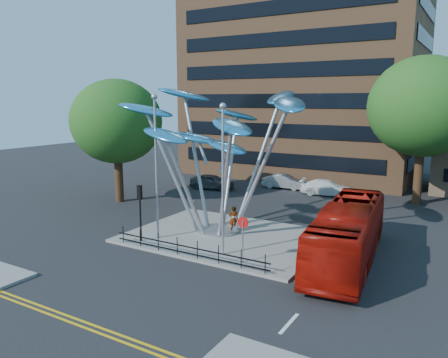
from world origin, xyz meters
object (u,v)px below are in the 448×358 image
Objects in this scene: tree_right at (424,107)px; leaf_sculpture at (218,128)px; street_lamp_right at (223,166)px; red_bus at (348,233)px; parked_car_right at (327,188)px; street_lamp_left at (156,154)px; pedestrian at (234,219)px; parked_car_left at (212,182)px; parked_car_mid at (285,182)px; traffic_light_island at (140,201)px; tree_left at (117,122)px; no_entry_sign_island at (243,232)px.

leaf_sculpture is at bearing -123.31° from tree_right.
leaf_sculpture is 1.53× the size of street_lamp_right.
red_bus is 16.88m from parked_car_right.
street_lamp_left reaches higher than pedestrian.
red_bus is at bearing 11.83° from street_lamp_left.
street_lamp_right reaches higher than red_bus.
parked_car_mid is at bearing -66.05° from parked_car_left.
street_lamp_right reaches higher than traffic_light_island.
parked_car_left is (4.03, 8.45, -6.06)m from tree_left.
no_entry_sign_island is (-6.00, -19.48, -6.22)m from tree_right.
street_lamp_left is (9.50, -6.50, -1.44)m from tree_left.
parked_car_right is (-6.11, 15.71, -0.89)m from red_bus.
leaf_sculpture is 15.45m from parked_car_left.
red_bus is at bearing 140.11° from pedestrian.
street_lamp_right reaches higher than pedestrian.
street_lamp_left is 11.95m from red_bus.
red_bus reaches higher than parked_car_left.
street_lamp_left is 1.06× the size of street_lamp_right.
parked_car_right is at bearing 90.02° from street_lamp_right.
red_bus is at bearing -150.95° from parked_car_mid.
tree_left is 19.50m from parked_car_right.
tree_left is 16.98m from parked_car_mid.
street_lamp_right is at bearing -25.77° from tree_left.
tree_right reaches higher than pedestrian.
street_lamp_right is 1.74× the size of parked_car_right.
pedestrian is at bearing -151.06° from parked_car_left.
street_lamp_left is at bearing 171.39° from no_entry_sign_island.
tree_left is at bearing 154.93° from no_entry_sign_island.
street_lamp_right is 4.91× the size of pedestrian.
street_lamp_right is at bearing 171.19° from parked_car_right.
tree_left is at bearing 140.19° from traffic_light_island.
no_entry_sign_island is (6.50, -0.98, -3.54)m from street_lamp_left.
street_lamp_right is 6.05m from traffic_light_island.
tree_right is 10.51m from parked_car_right.
pedestrian is (-9.07, -15.03, -7.04)m from tree_right.
no_entry_sign_island is 0.58× the size of parked_car_mid.
parked_car_right is (5.49, 19.03, -1.92)m from traffic_light_island.
pedestrian is at bearing 48.64° from traffic_light_island.
tree_left reaches higher than street_lamp_right.
street_lamp_right is 2.42× the size of traffic_light_island.
red_bus reaches higher than parked_car_mid.
no_entry_sign_island is at bearing -8.61° from street_lamp_left.
leaf_sculpture is 4.83m from street_lamp_right.
parked_car_left is at bearing 107.32° from traffic_light_island.
tree_left is 2.16× the size of parked_car_right.
traffic_light_island is 2.03× the size of pedestrian.
leaf_sculpture reaches higher than street_lamp_left.
street_lamp_right is 7.58m from red_bus.
tree_right is 17.47m from red_bus.
no_entry_sign_island reaches higher than parked_car_right.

